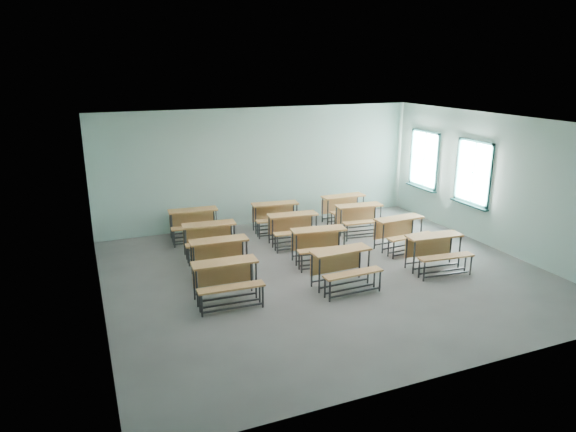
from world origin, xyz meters
name	(u,v)px	position (x,y,z in m)	size (l,w,h in m)	color
room	(330,201)	(0.08, 0.03, 1.60)	(9.04, 8.04, 3.24)	slate
desk_unit_r0c0	(226,276)	(-2.32, -0.47, 0.51)	(1.26, 0.87, 0.76)	#B17740
desk_unit_r0c1	(343,263)	(0.01, -0.74, 0.51)	(1.25, 0.87, 0.76)	#B17740
desk_unit_r0c2	(436,247)	(2.29, -0.70, 0.51)	(1.29, 0.93, 0.76)	#B17740
desk_unit_r1c0	(220,252)	(-2.09, 0.78, 0.51)	(1.26, 0.88, 0.76)	#B17740
desk_unit_r1c1	(320,241)	(0.16, 0.64, 0.51)	(1.32, 0.97, 0.76)	#B17740
desk_unit_r1c2	(401,229)	(2.34, 0.68, 0.51)	(1.27, 0.89, 0.76)	#B17740
desk_unit_r2c0	(210,235)	(-2.01, 1.96, 0.51)	(1.28, 0.91, 0.76)	#B17740
desk_unit_r2c1	(294,225)	(0.09, 1.95, 0.51)	(1.30, 0.93, 0.76)	#B17740
desk_unit_r2c2	(360,215)	(2.02, 2.07, 0.51)	(1.30, 0.94, 0.76)	#B17740
desk_unit_r3c0	(194,220)	(-2.10, 3.29, 0.51)	(1.28, 0.90, 0.76)	#B17740
desk_unit_r3c1	(276,213)	(0.05, 3.07, 0.51)	(1.31, 0.96, 0.76)	#B17740
desk_unit_r3c2	(345,205)	(2.13, 3.10, 0.51)	(1.23, 0.83, 0.76)	#B17740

